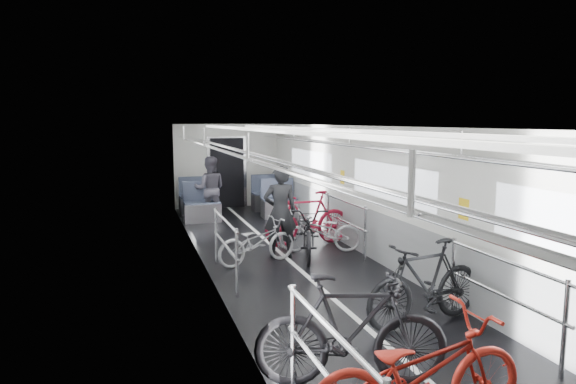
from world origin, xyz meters
The scene contains 10 objects.
car_shell centered at (0.00, 1.78, 1.13)m, with size 3.02×14.01×2.41m.
bike_left_near centered at (-0.54, -4.25, 0.50)m, with size 0.66×1.90×1.00m, color red.
bike_left_mid centered at (-0.75, -3.43, 0.55)m, with size 0.52×1.83×1.10m, color black.
bike_left_far centered at (-0.60, 0.91, 0.40)m, with size 0.53×1.51×0.79m, color #A8A9AD.
bike_right_near centered at (0.73, -2.33, 0.53)m, with size 0.50×1.76×1.06m, color black.
bike_right_mid centered at (0.75, 1.33, 0.40)m, with size 0.54×1.54×0.81m, color #ABABB0.
bike_right_far centered at (0.71, 1.93, 0.55)m, with size 0.52×1.83×1.10m, color maroon.
bike_aisle centered at (0.43, 1.10, 0.48)m, with size 0.64×1.83×0.96m, color black.
person_standing centered at (-0.09, 1.20, 0.85)m, with size 0.62×0.41×1.69m, color black.
person_seated centered at (-0.79, 5.04, 0.81)m, with size 0.79×0.61×1.62m, color #312E37.
Camera 1 is at (-2.66, -7.61, 2.49)m, focal length 32.00 mm.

